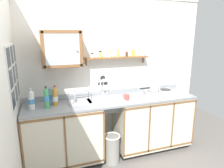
% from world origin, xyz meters
% --- Properties ---
extents(floor, '(5.72, 5.72, 0.00)m').
position_xyz_m(floor, '(0.00, 0.00, 0.00)').
color(floor, slate).
rests_on(floor, ground).
extents(back_wall, '(3.32, 0.07, 2.57)m').
position_xyz_m(back_wall, '(0.00, 0.67, 1.30)').
color(back_wall, silver).
rests_on(back_wall, ground).
extents(side_wall_left, '(0.05, 3.45, 2.57)m').
position_xyz_m(side_wall_left, '(-1.38, -0.28, 1.29)').
color(side_wall_left, silver).
rests_on(side_wall_left, ground).
extents(lower_cabinet_run, '(1.12, 0.57, 0.93)m').
position_xyz_m(lower_cabinet_run, '(-0.79, 0.36, 0.47)').
color(lower_cabinet_run, black).
rests_on(lower_cabinet_run, ground).
extents(lower_cabinet_run_right, '(1.30, 0.57, 0.93)m').
position_xyz_m(lower_cabinet_run_right, '(0.70, 0.36, 0.47)').
color(lower_cabinet_run_right, black).
rests_on(lower_cabinet_run_right, ground).
extents(countertop, '(2.68, 0.59, 0.03)m').
position_xyz_m(countertop, '(0.00, 0.36, 0.95)').
color(countertop, gray).
rests_on(countertop, lower_cabinet_run).
extents(backsplash, '(2.68, 0.02, 0.08)m').
position_xyz_m(backsplash, '(0.00, 0.64, 1.00)').
color(backsplash, gray).
rests_on(backsplash, countertop).
extents(sink, '(0.55, 0.47, 0.45)m').
position_xyz_m(sink, '(-0.12, 0.40, 0.92)').
color(sink, silver).
rests_on(sink, countertop).
extents(hot_plate_stove, '(0.48, 0.26, 0.07)m').
position_xyz_m(hot_plate_stove, '(0.84, 0.39, 0.99)').
color(hot_plate_stove, silver).
rests_on(hot_plate_stove, countertop).
extents(saucepan, '(0.35, 0.18, 0.08)m').
position_xyz_m(saucepan, '(0.72, 0.41, 1.07)').
color(saucepan, silver).
rests_on(saucepan, hot_plate_stove).
extents(bottle_soda_green_0, '(0.07, 0.07, 0.31)m').
position_xyz_m(bottle_soda_green_0, '(-0.99, 0.31, 1.10)').
color(bottle_soda_green_0, '#4CB266').
rests_on(bottle_soda_green_0, countertop).
extents(bottle_juice_amber_1, '(0.07, 0.07, 0.29)m').
position_xyz_m(bottle_juice_amber_1, '(-0.87, 0.39, 1.09)').
color(bottle_juice_amber_1, gold).
rests_on(bottle_juice_amber_1, countertop).
extents(bottle_water_blue_2, '(0.07, 0.07, 0.29)m').
position_xyz_m(bottle_water_blue_2, '(-0.93, 0.48, 1.09)').
color(bottle_water_blue_2, '#8CB7E0').
rests_on(bottle_water_blue_2, countertop).
extents(bottle_opaque_white_3, '(0.08, 0.08, 0.30)m').
position_xyz_m(bottle_opaque_white_3, '(-1.19, 0.33, 1.09)').
color(bottle_opaque_white_3, white).
rests_on(bottle_opaque_white_3, countertop).
extents(dish_rack, '(0.34, 0.24, 0.16)m').
position_xyz_m(dish_rack, '(-0.53, 0.40, 0.98)').
color(dish_rack, '#B2B2B7').
rests_on(dish_rack, countertop).
extents(mug, '(0.09, 0.10, 0.09)m').
position_xyz_m(mug, '(0.19, 0.30, 1.00)').
color(mug, '#B24C47').
rests_on(mug, countertop).
extents(wall_cabinet, '(0.55, 0.34, 0.51)m').
position_xyz_m(wall_cabinet, '(-0.74, 0.49, 1.76)').
color(wall_cabinet, brown).
extents(spice_shelf, '(1.05, 0.14, 0.23)m').
position_xyz_m(spice_shelf, '(0.14, 0.58, 1.60)').
color(spice_shelf, brown).
extents(warning_sign, '(0.19, 0.01, 0.26)m').
position_xyz_m(warning_sign, '(-0.10, 0.64, 1.22)').
color(warning_sign, silver).
extents(window, '(0.03, 0.73, 0.72)m').
position_xyz_m(window, '(-1.35, 0.19, 1.48)').
color(window, '#262D38').
extents(trash_bin, '(0.26, 0.26, 0.45)m').
position_xyz_m(trash_bin, '(-0.09, 0.18, 0.23)').
color(trash_bin, gray).
rests_on(trash_bin, ground).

